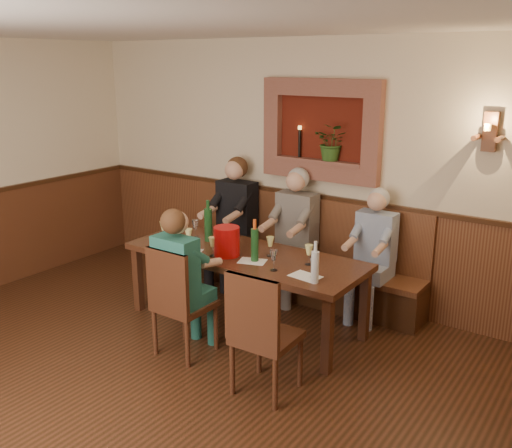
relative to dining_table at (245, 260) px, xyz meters
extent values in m
plane|color=black|center=(0.00, -1.85, -0.68)|extent=(6.00, 6.00, 0.00)
cube|color=beige|center=(0.00, 1.15, 0.72)|extent=(6.00, 0.04, 2.80)
cube|color=silver|center=(0.00, -1.85, 2.12)|extent=(6.00, 6.00, 0.04)
cube|color=#4C2715|center=(0.00, 1.13, -0.13)|extent=(6.00, 0.04, 1.10)
cube|color=#381E0F|center=(0.00, 1.13, 0.45)|extent=(6.02, 0.06, 0.05)
cube|color=#51150B|center=(0.20, 1.13, 1.17)|extent=(1.00, 0.02, 0.70)
cube|color=brown|center=(0.20, 1.09, 1.61)|extent=(1.36, 0.12, 0.18)
cube|color=brown|center=(0.20, 1.09, 0.73)|extent=(1.36, 0.12, 0.18)
cube|color=brown|center=(-0.39, 1.09, 1.17)|extent=(0.18, 0.12, 0.70)
cube|color=brown|center=(0.79, 1.09, 1.17)|extent=(0.18, 0.12, 0.70)
cube|color=brown|center=(0.20, 1.09, 0.84)|extent=(1.00, 0.14, 0.04)
imported|color=#2A501B|center=(0.35, 1.09, 1.06)|extent=(0.35, 0.30, 0.39)
cylinder|color=black|center=(-0.05, 1.09, 1.01)|extent=(0.03, 0.03, 0.30)
cylinder|color=#FFBF59|center=(-0.05, 1.09, 1.18)|extent=(0.04, 0.04, 0.04)
cube|color=#4C2715|center=(1.90, 1.10, 1.27)|extent=(0.12, 0.08, 0.35)
cylinder|color=#4C2715|center=(1.80, 1.03, 1.22)|extent=(0.05, 0.18, 0.05)
cylinder|color=#4C2715|center=(2.00, 1.03, 1.22)|extent=(0.05, 0.18, 0.05)
cylinder|color=#FFBF59|center=(1.90, 0.97, 1.32)|extent=(0.06, 0.06, 0.06)
cube|color=#361910|center=(0.00, 0.00, 0.04)|extent=(2.40, 0.90, 0.06)
cube|color=#361910|center=(-1.12, -0.37, -0.33)|extent=(0.08, 0.08, 0.69)
cube|color=#361910|center=(1.12, -0.37, -0.33)|extent=(0.08, 0.08, 0.69)
cube|color=#361910|center=(-1.12, 0.37, -0.33)|extent=(0.08, 0.08, 0.69)
cube|color=#361910|center=(1.12, 0.37, -0.33)|extent=(0.08, 0.08, 0.69)
cube|color=#381E0F|center=(0.00, 0.91, -0.48)|extent=(3.00, 0.40, 0.40)
cube|color=#4C2715|center=(0.00, 0.91, -0.26)|extent=(3.00, 0.45, 0.06)
cube|color=#4C2715|center=(0.00, 1.10, 0.10)|extent=(3.00, 0.06, 0.66)
cube|color=#361910|center=(-0.10, -0.77, -0.46)|extent=(0.43, 0.43, 0.43)
cube|color=#361910|center=(-0.10, -0.77, -0.22)|extent=(0.45, 0.45, 0.05)
cube|color=#361910|center=(-0.10, -0.98, 0.08)|extent=(0.45, 0.05, 0.54)
cube|color=#361910|center=(0.85, -0.88, -0.46)|extent=(0.45, 0.45, 0.44)
cube|color=#361910|center=(0.85, -0.88, -0.21)|extent=(0.48, 0.48, 0.05)
cube|color=#361910|center=(0.86, -1.08, 0.09)|extent=(0.46, 0.06, 0.55)
cube|color=black|center=(-0.79, 0.75, -0.45)|extent=(0.45, 0.47, 0.45)
cube|color=black|center=(-0.79, 0.93, 0.24)|extent=(0.45, 0.24, 0.59)
sphere|color=#D8A384|center=(-0.79, 0.89, 0.68)|extent=(0.23, 0.23, 0.23)
sphere|color=#4C2D19|center=(-0.79, 0.94, 0.70)|extent=(0.25, 0.25, 0.25)
cube|color=#4F4A48|center=(0.03, 0.76, -0.45)|extent=(0.43, 0.45, 0.45)
cube|color=#4F4A48|center=(0.03, 0.93, 0.22)|extent=(0.43, 0.23, 0.57)
sphere|color=#D8A384|center=(0.03, 0.89, 0.64)|extent=(0.22, 0.22, 0.22)
sphere|color=#B2B2B2|center=(0.03, 0.94, 0.66)|extent=(0.24, 0.24, 0.24)
cube|color=navy|center=(0.96, 0.77, -0.45)|extent=(0.39, 0.41, 0.45)
cube|color=navy|center=(0.96, 0.93, 0.18)|extent=(0.39, 0.20, 0.51)
sphere|color=#D8A384|center=(0.96, 0.89, 0.55)|extent=(0.19, 0.19, 0.19)
sphere|color=#B2B2B2|center=(0.96, 0.94, 0.57)|extent=(0.21, 0.21, 0.21)
cube|color=#184154|center=(-0.10, -0.71, -0.45)|extent=(0.39, 0.41, 0.45)
cube|color=#184154|center=(-0.10, -0.87, 0.18)|extent=(0.39, 0.21, 0.52)
sphere|color=#D8A384|center=(-0.10, -0.83, 0.56)|extent=(0.20, 0.20, 0.20)
sphere|color=#4C2D19|center=(-0.10, -0.88, 0.58)|extent=(0.22, 0.22, 0.22)
cylinder|color=red|center=(-0.10, -0.15, 0.22)|extent=(0.31, 0.31, 0.28)
cylinder|color=#19471E|center=(0.21, -0.13, 0.23)|extent=(0.09, 0.09, 0.31)
cylinder|color=#DF5018|center=(0.21, -0.13, 0.43)|extent=(0.04, 0.04, 0.09)
cylinder|color=#19471E|center=(-0.54, 0.10, 0.25)|extent=(0.08, 0.08, 0.34)
cylinder|color=#19471E|center=(-0.54, 0.10, 0.46)|extent=(0.04, 0.04, 0.09)
cylinder|color=silver|center=(0.93, -0.28, 0.21)|extent=(0.09, 0.09, 0.28)
cylinder|color=silver|center=(0.93, -0.28, 0.40)|extent=(0.04, 0.04, 0.09)
cube|color=white|center=(-0.97, -0.06, 0.08)|extent=(0.29, 0.22, 0.00)
cube|color=white|center=(0.20, -0.15, 0.08)|extent=(0.30, 0.25, 0.00)
cube|color=white|center=(0.80, -0.20, 0.08)|extent=(0.28, 0.22, 0.00)
cube|color=white|center=(-0.48, -0.28, 0.08)|extent=(0.32, 0.28, 0.00)
camera|label=1|loc=(3.10, -4.25, 1.88)|focal=40.00mm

